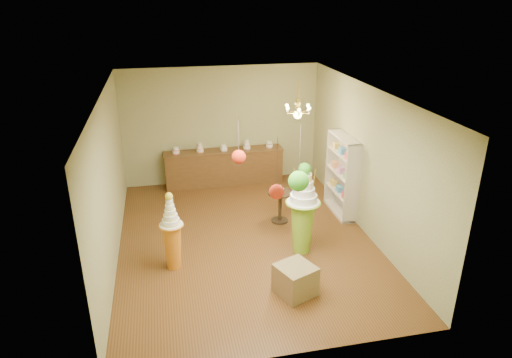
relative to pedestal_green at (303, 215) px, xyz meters
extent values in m
plane|color=#563517|center=(-0.98, 0.64, -0.78)|extent=(6.50, 6.50, 0.00)
plane|color=silver|center=(-0.98, 0.64, 2.22)|extent=(6.50, 6.50, 0.00)
cube|color=#969969|center=(-0.98, 3.89, 0.72)|extent=(5.00, 0.04, 3.00)
cube|color=#969969|center=(-0.98, -2.61, 0.72)|extent=(5.00, 0.04, 3.00)
cube|color=#969969|center=(-3.48, 0.64, 0.72)|extent=(0.04, 6.50, 3.00)
cube|color=#969969|center=(1.52, 0.64, 0.72)|extent=(0.04, 6.50, 3.00)
cone|color=#83B728|center=(0.00, 0.00, -0.26)|extent=(0.57, 0.57, 1.03)
cylinder|color=white|center=(0.00, 0.00, 0.27)|extent=(0.77, 0.77, 0.03)
cylinder|color=white|center=(0.00, 0.00, 0.35)|extent=(0.63, 0.63, 0.14)
cylinder|color=white|center=(0.00, 0.00, 0.49)|extent=(0.51, 0.51, 0.14)
cylinder|color=white|center=(0.00, 0.00, 0.63)|extent=(0.42, 0.42, 0.14)
cylinder|color=white|center=(0.00, 0.00, 0.77)|extent=(0.35, 0.35, 0.14)
sphere|color=green|center=(0.00, 0.00, 0.93)|extent=(0.23, 0.23, 0.23)
cone|color=#C87217|center=(-2.44, -0.07, -0.34)|extent=(0.38, 0.38, 0.86)
cylinder|color=white|center=(-2.44, -0.07, 0.10)|extent=(0.46, 0.46, 0.03)
cylinder|color=white|center=(-2.44, -0.07, 0.16)|extent=(0.34, 0.34, 0.09)
cylinder|color=white|center=(-2.44, -0.07, 0.26)|extent=(0.27, 0.27, 0.09)
cylinder|color=white|center=(-2.44, -0.07, 0.35)|extent=(0.22, 0.22, 0.09)
cylinder|color=white|center=(-2.44, -0.07, 0.45)|extent=(0.18, 0.18, 0.09)
cylinder|color=white|center=(-2.44, -0.07, 0.54)|extent=(0.14, 0.14, 0.09)
sphere|color=gold|center=(-2.44, -0.07, 0.65)|extent=(0.14, 0.14, 0.14)
cube|color=olive|center=(-0.50, -1.27, -0.52)|extent=(0.75, 0.75, 0.52)
cube|color=brown|center=(-0.98, 3.61, -0.33)|extent=(3.00, 0.50, 0.90)
cube|color=brown|center=(-0.98, 3.61, 0.13)|extent=(3.04, 0.54, 0.03)
cylinder|color=white|center=(-2.18, 3.61, 0.22)|extent=(0.18, 0.18, 0.16)
cylinder|color=white|center=(-1.58, 3.61, 0.26)|extent=(0.18, 0.18, 0.24)
cylinder|color=white|center=(-0.98, 3.61, 0.22)|extent=(0.18, 0.18, 0.16)
cylinder|color=white|center=(-0.38, 3.61, 0.26)|extent=(0.18, 0.18, 0.24)
cylinder|color=white|center=(0.22, 3.61, 0.22)|extent=(0.18, 0.18, 0.16)
cube|color=beige|center=(1.50, 1.44, 0.12)|extent=(0.04, 1.20, 1.80)
cube|color=beige|center=(1.34, 1.44, -0.28)|extent=(0.30, 1.14, 0.03)
cube|color=beige|center=(1.34, 1.44, 0.17)|extent=(0.30, 1.14, 0.03)
cube|color=beige|center=(1.34, 1.44, 0.62)|extent=(0.30, 1.14, 0.03)
cylinder|color=black|center=(-0.10, 1.27, -0.76)|extent=(0.39, 0.39, 0.04)
cylinder|color=black|center=(-0.10, 1.27, -0.43)|extent=(0.08, 0.08, 0.69)
cylinder|color=black|center=(-0.10, 1.27, -0.09)|extent=(0.58, 0.58, 0.04)
imported|color=beige|center=(-0.10, 1.27, 0.01)|extent=(0.21, 0.21, 0.16)
cylinder|color=#40352E|center=(-1.37, -0.95, 1.91)|extent=(0.01, 0.01, 0.63)
sphere|color=#AC2611|center=(-1.37, -0.95, 1.60)|extent=(0.21, 0.21, 0.21)
cylinder|color=#40352E|center=(-0.54, -1.37, 1.76)|extent=(0.01, 0.01, 0.92)
sphere|color=green|center=(-0.54, -1.37, 1.30)|extent=(0.31, 0.31, 0.31)
cylinder|color=#40352E|center=(-1.06, -2.07, 1.85)|extent=(0.01, 0.01, 0.74)
sphere|color=#AC2611|center=(-1.06, -2.07, 1.48)|extent=(0.20, 0.20, 0.20)
cylinder|color=gold|center=(0.38, 1.76, 1.97)|extent=(0.02, 0.02, 0.50)
cylinder|color=gold|center=(0.38, 1.76, 1.67)|extent=(0.10, 0.10, 0.30)
sphere|color=#F5E486|center=(0.38, 1.76, 1.47)|extent=(0.18, 0.18, 0.18)
camera|label=1|loc=(-2.45, -7.34, 3.92)|focal=32.00mm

